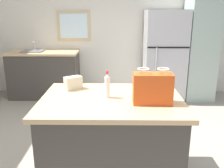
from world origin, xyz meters
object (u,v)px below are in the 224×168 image
object	(u,v)px
tall_cabinet	(200,40)
small_box	(73,83)
refrigerator	(164,56)
bottle	(107,86)
kitchen_island	(112,140)
shopping_bag	(153,88)
ear_defenders	(160,91)

from	to	relation	value
tall_cabinet	small_box	world-z (taller)	tall_cabinet
refrigerator	small_box	world-z (taller)	refrigerator
tall_cabinet	bottle	xyz separation A→B (m)	(-1.69, -2.57, -0.14)
kitchen_island	small_box	distance (m)	0.71
kitchen_island	refrigerator	bearing A→B (deg)	69.21
shopping_bag	bottle	size ratio (longest dim) A/B	1.32
kitchen_island	ear_defenders	world-z (taller)	ear_defenders
small_box	shopping_bag	bearing A→B (deg)	-28.00
small_box	ear_defenders	world-z (taller)	small_box
tall_cabinet	refrigerator	bearing A→B (deg)	-179.98
kitchen_island	shopping_bag	size ratio (longest dim) A/B	3.91
refrigerator	small_box	xyz separation A→B (m)	(-1.39, -2.31, 0.10)
shopping_bag	small_box	distance (m)	0.87
shopping_bag	bottle	world-z (taller)	shopping_bag
tall_cabinet	bottle	world-z (taller)	tall_cabinet
small_box	bottle	world-z (taller)	bottle
tall_cabinet	kitchen_island	bearing A→B (deg)	-122.63
tall_cabinet	ear_defenders	bearing A→B (deg)	-115.81
refrigerator	shopping_bag	xyz separation A→B (m)	(-0.62, -2.71, 0.17)
tall_cabinet	small_box	bearing A→B (deg)	-131.72
shopping_bag	ear_defenders	distance (m)	0.34
refrigerator	ear_defenders	distance (m)	2.47
shopping_bag	ear_defenders	size ratio (longest dim) A/B	1.64
shopping_bag	ear_defenders	world-z (taller)	shopping_bag
kitchen_island	small_box	world-z (taller)	small_box
small_box	ear_defenders	size ratio (longest dim) A/B	0.85
tall_cabinet	shopping_bag	bearing A→B (deg)	-115.49
shopping_bag	small_box	size ratio (longest dim) A/B	1.93
kitchen_island	tall_cabinet	xyz separation A→B (m)	(1.65, 2.58, 0.70)
shopping_bag	kitchen_island	bearing A→B (deg)	159.90
kitchen_island	small_box	size ratio (longest dim) A/B	7.57
kitchen_island	refrigerator	xyz separation A→B (m)	(0.98, 2.58, 0.41)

